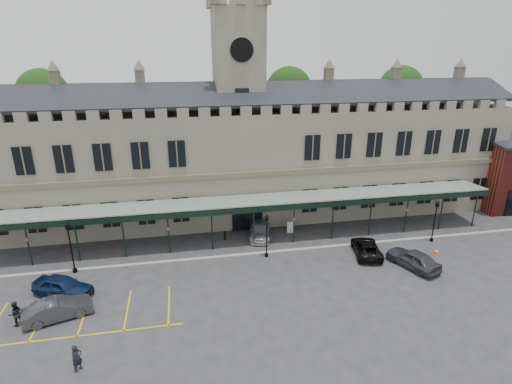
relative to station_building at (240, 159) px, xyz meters
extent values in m
plane|color=#2E2E31|center=(0.00, -15.91, -6.47)|extent=(140.00, 140.00, 0.00)
cube|color=#6D675B|center=(0.00, 0.09, -0.47)|extent=(60.00, 10.00, 12.00)
cube|color=brown|center=(0.00, -5.09, -0.27)|extent=(60.00, 0.35, 0.50)
cube|color=black|center=(0.00, -2.41, 7.33)|extent=(60.00, 4.77, 2.20)
cube|color=black|center=(0.00, 2.59, 7.33)|extent=(60.00, 4.77, 2.20)
cube|color=black|center=(0.00, -5.01, -4.57)|extent=(3.20, 0.18, 3.80)
cube|color=#6D675B|center=(0.00, 0.09, 4.53)|extent=(5.00, 5.00, 22.00)
cylinder|color=silver|center=(0.00, -2.47, 11.53)|extent=(2.20, 0.12, 2.20)
cylinder|color=black|center=(0.00, -2.54, 11.53)|extent=(2.30, 0.04, 2.30)
cube|color=black|center=(0.00, -2.47, 6.53)|extent=(1.40, 0.12, 2.80)
cube|color=#8C9E93|center=(0.00, -6.91, -2.37)|extent=(50.00, 4.00, 0.40)
cube|color=black|center=(0.00, -8.91, -2.62)|extent=(50.00, 0.18, 0.50)
cube|color=gray|center=(0.00, -10.41, -6.41)|extent=(60.00, 0.40, 0.12)
cylinder|color=#332314|center=(-22.00, 9.09, -0.47)|extent=(0.70, 0.70, 12.00)
sphere|color=black|center=(-22.00, 9.09, 6.53)|extent=(6.00, 6.00, 6.00)
cylinder|color=#332314|center=(8.00, 9.09, -0.47)|extent=(0.70, 0.70, 12.00)
sphere|color=black|center=(8.00, 9.09, 6.53)|extent=(6.00, 6.00, 6.00)
cylinder|color=#332314|center=(24.00, 9.09, -0.47)|extent=(0.70, 0.70, 12.00)
sphere|color=black|center=(24.00, 9.09, 6.53)|extent=(6.00, 6.00, 6.00)
cylinder|color=black|center=(-16.01, -10.65, -6.31)|extent=(0.37, 0.37, 0.31)
cylinder|color=black|center=(-16.01, -10.65, -4.39)|extent=(0.12, 0.12, 4.16)
cube|color=black|center=(-16.01, -10.65, -2.15)|extent=(0.29, 0.29, 0.42)
cone|color=black|center=(-16.01, -10.65, -1.79)|extent=(0.46, 0.46, 0.31)
cylinder|color=black|center=(0.77, -11.05, -6.33)|extent=(0.33, 0.33, 0.28)
cylinder|color=black|center=(0.77, -11.05, -4.63)|extent=(0.11, 0.11, 3.68)
cube|color=black|center=(0.77, -11.05, -2.65)|extent=(0.26, 0.26, 0.37)
cone|color=black|center=(0.77, -11.05, -2.33)|extent=(0.40, 0.40, 0.28)
cylinder|color=black|center=(17.61, -11.10, -6.33)|extent=(0.34, 0.34, 0.28)
cylinder|color=black|center=(17.61, -11.10, -4.58)|extent=(0.11, 0.11, 3.77)
cube|color=black|center=(17.61, -11.10, -2.56)|extent=(0.26, 0.26, 0.38)
cone|color=black|center=(17.61, -11.10, -2.23)|extent=(0.41, 0.41, 0.28)
cube|color=#FF5008|center=(16.33, -13.76, -6.45)|extent=(0.37, 0.37, 0.04)
cone|color=#FF5008|center=(16.33, -13.76, -6.13)|extent=(0.42, 0.42, 0.67)
cylinder|color=silver|center=(16.33, -13.76, -6.03)|extent=(0.28, 0.28, 0.10)
cylinder|color=black|center=(4.28, -6.60, -6.21)|extent=(0.06, 0.06, 0.51)
cube|color=silver|center=(4.28, -6.60, -5.85)|extent=(0.70, 0.26, 1.23)
cylinder|color=black|center=(-2.62, -6.96, -5.99)|extent=(0.17, 0.17, 0.96)
cylinder|color=black|center=(4.75, -6.12, -6.01)|extent=(0.16, 0.16, 0.91)
imported|color=#0D1D3D|center=(-16.05, -14.11, -5.66)|extent=(5.08, 3.77, 1.61)
imported|color=#36383D|center=(-15.65, -17.03, -5.71)|extent=(4.88, 2.97, 1.52)
imported|color=#A4A7AC|center=(1.00, -6.75, -5.76)|extent=(2.95, 5.19, 1.42)
imported|color=black|center=(10.02, -12.34, -5.80)|extent=(3.18, 5.15, 1.33)
imported|color=#36383D|center=(13.00, -15.27, -5.65)|extent=(3.62, 5.19, 1.64)
imported|color=black|center=(-13.20, -22.48, -5.59)|extent=(0.75, 0.75, 1.76)
imported|color=black|center=(-18.30, -17.31, -5.53)|extent=(1.13, 1.05, 1.87)
camera|label=1|loc=(-6.27, -42.98, 11.73)|focal=28.00mm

